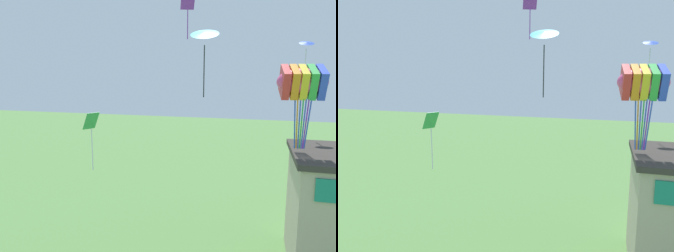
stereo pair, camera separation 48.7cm
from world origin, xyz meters
TOP-DOWN VIEW (x-y plane):
  - kite_rainbow_parafoil at (5.17, 12.28)m, footprint 2.20×1.65m
  - kite_blue_delta at (5.85, 17.05)m, footprint 0.87×0.85m
  - kite_purple_streamer at (-0.57, 16.16)m, footprint 0.92×0.81m
  - kite_green_diamond at (-3.48, 10.03)m, footprint 0.68×0.75m
  - kite_cyan_delta at (1.07, 11.96)m, footprint 1.30×1.23m

SIDE VIEW (x-z plane):
  - kite_green_diamond at x=-3.48m, z-range 5.16..7.73m
  - kite_rainbow_parafoil at x=5.17m, z-range 6.68..10.28m
  - kite_blue_delta at x=5.85m, z-range 9.55..11.24m
  - kite_cyan_delta at x=1.07m, z-range 8.97..12.04m
  - kite_purple_streamer at x=-0.57m, z-range 11.29..13.86m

